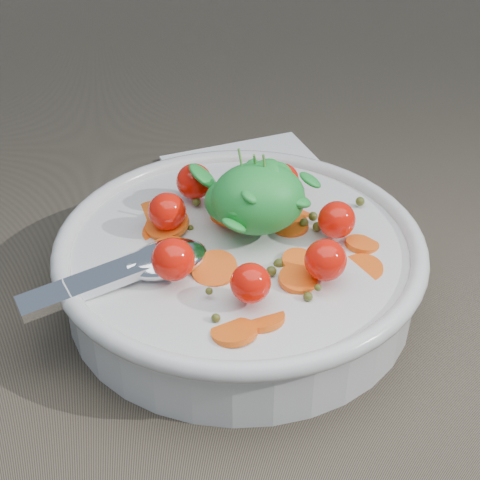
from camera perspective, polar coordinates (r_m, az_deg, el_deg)
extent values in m
plane|color=brown|center=(0.64, 2.89, -5.40)|extent=(6.00, 6.00, 0.00)
cylinder|color=silver|center=(0.64, 0.00, -2.41)|extent=(0.30, 0.30, 0.06)
torus|color=silver|center=(0.62, 0.00, -0.31)|extent=(0.31, 0.31, 0.02)
cylinder|color=silver|center=(0.65, 0.00, -4.17)|extent=(0.15, 0.15, 0.01)
cylinder|color=brown|center=(0.64, 0.00, -2.41)|extent=(0.27, 0.27, 0.04)
cylinder|color=orange|center=(0.58, -1.98, -2.28)|extent=(0.04, 0.04, 0.02)
cylinder|color=orange|center=(0.53, -0.46, -7.17)|extent=(0.04, 0.04, 0.01)
cylinder|color=orange|center=(0.55, 1.58, -6.18)|extent=(0.05, 0.05, 0.02)
cylinder|color=orange|center=(0.60, 4.71, -1.79)|extent=(0.04, 0.04, 0.01)
cylinder|color=orange|center=(0.60, 9.33, -2.36)|extent=(0.04, 0.04, 0.01)
cylinder|color=orange|center=(0.64, -6.02, 0.32)|extent=(0.04, 0.04, 0.02)
cylinder|color=orange|center=(0.64, 3.90, 1.07)|extent=(0.04, 0.04, 0.01)
cylinder|color=orange|center=(0.64, -0.76, 1.90)|extent=(0.03, 0.03, 0.01)
cylinder|color=orange|center=(0.69, 0.31, 4.02)|extent=(0.03, 0.04, 0.02)
cylinder|color=orange|center=(0.65, 2.32, 2.69)|extent=(0.05, 0.05, 0.01)
cylinder|color=orange|center=(0.63, -5.67, 1.25)|extent=(0.05, 0.05, 0.02)
cylinder|color=orange|center=(0.67, 4.81, 2.29)|extent=(0.04, 0.04, 0.02)
cylinder|color=orange|center=(0.63, 9.45, -0.35)|extent=(0.03, 0.03, 0.01)
cylinder|color=orange|center=(0.65, -0.86, 2.08)|extent=(0.04, 0.04, 0.01)
cylinder|color=orange|center=(0.66, -0.13, 2.68)|extent=(0.05, 0.05, 0.02)
cylinder|color=orange|center=(0.71, 3.66, 4.35)|extent=(0.05, 0.05, 0.01)
cylinder|color=orange|center=(0.58, 4.51, -3.07)|extent=(0.04, 0.04, 0.01)
cylinder|color=orange|center=(0.61, -5.50, -0.49)|extent=(0.03, 0.03, 0.01)
cylinder|color=orange|center=(0.66, -7.11, 1.89)|extent=(0.04, 0.04, 0.01)
sphere|color=#494E1A|center=(0.64, 4.99, 1.34)|extent=(0.01, 0.01, 0.01)
sphere|color=#494E1A|center=(0.66, -3.40, 2.98)|extent=(0.01, 0.01, 0.01)
sphere|color=#494E1A|center=(0.63, 6.03, 1.03)|extent=(0.01, 0.01, 0.01)
sphere|color=#494E1A|center=(0.64, -3.88, 0.91)|extent=(0.01, 0.01, 0.01)
sphere|color=#494E1A|center=(0.67, -5.54, 2.29)|extent=(0.01, 0.01, 0.01)
sphere|color=#494E1A|center=(0.60, 3.04, -1.88)|extent=(0.01, 0.01, 0.01)
sphere|color=#494E1A|center=(0.60, -4.00, -1.48)|extent=(0.01, 0.01, 0.01)
sphere|color=#494E1A|center=(0.63, -5.47, 0.98)|extent=(0.01, 0.01, 0.01)
sphere|color=#494E1A|center=(0.56, 5.30, -4.39)|extent=(0.01, 0.01, 0.01)
sphere|color=#494E1A|center=(0.64, 5.69, 1.83)|extent=(0.01, 0.01, 0.01)
sphere|color=#494E1A|center=(0.54, -1.89, -6.06)|extent=(0.01, 0.01, 0.01)
sphere|color=#494E1A|center=(0.67, 9.30, 2.98)|extent=(0.01, 0.01, 0.01)
sphere|color=#494E1A|center=(0.56, -2.41, -3.99)|extent=(0.01, 0.01, 0.01)
sphere|color=#494E1A|center=(0.56, 6.06, -3.69)|extent=(0.01, 0.01, 0.01)
sphere|color=#494E1A|center=(0.58, 2.45, -2.43)|extent=(0.01, 0.01, 0.01)
sphere|color=red|center=(0.62, 7.51, 1.57)|extent=(0.03, 0.03, 0.03)
sphere|color=red|center=(0.67, 3.31, 4.67)|extent=(0.03, 0.03, 0.03)
sphere|color=red|center=(0.66, -3.57, 4.56)|extent=(0.03, 0.03, 0.03)
sphere|color=red|center=(0.62, -5.68, 2.22)|extent=(0.03, 0.03, 0.03)
sphere|color=red|center=(0.57, -5.21, -1.51)|extent=(0.03, 0.03, 0.03)
sphere|color=red|center=(0.54, 0.82, -3.36)|extent=(0.03, 0.03, 0.03)
sphere|color=red|center=(0.57, 6.65, -1.56)|extent=(0.03, 0.03, 0.03)
ellipsoid|color=green|center=(0.61, 1.42, 3.26)|extent=(0.08, 0.07, 0.06)
ellipsoid|color=green|center=(0.62, -0.68, 3.05)|extent=(0.05, 0.05, 0.04)
ellipsoid|color=green|center=(0.63, 3.05, 5.10)|extent=(0.04, 0.03, 0.03)
ellipsoid|color=green|center=(0.62, -0.83, 4.80)|extent=(0.02, 0.02, 0.02)
ellipsoid|color=green|center=(0.62, 0.69, 5.31)|extent=(0.02, 0.02, 0.02)
ellipsoid|color=green|center=(0.60, 3.54, 4.14)|extent=(0.02, 0.02, 0.01)
ellipsoid|color=green|center=(0.60, -0.17, 3.53)|extent=(0.02, 0.03, 0.03)
ellipsoid|color=green|center=(0.61, 1.98, 5.48)|extent=(0.04, 0.04, 0.02)
ellipsoid|color=green|center=(0.58, -0.47, 1.15)|extent=(0.02, 0.02, 0.02)
ellipsoid|color=green|center=(0.59, -0.27, 2.69)|extent=(0.02, 0.02, 0.02)
ellipsoid|color=green|center=(0.61, 5.47, 4.65)|extent=(0.03, 0.03, 0.02)
ellipsoid|color=green|center=(0.65, -2.91, 4.99)|extent=(0.04, 0.04, 0.03)
ellipsoid|color=green|center=(0.62, 0.97, 5.68)|extent=(0.02, 0.02, 0.02)
ellipsoid|color=green|center=(0.60, 0.74, 3.13)|extent=(0.02, 0.02, 0.02)
ellipsoid|color=green|center=(0.60, -0.45, 2.67)|extent=(0.03, 0.02, 0.02)
ellipsoid|color=green|center=(0.60, 1.23, 2.59)|extent=(0.03, 0.03, 0.01)
ellipsoid|color=green|center=(0.65, -0.47, 4.46)|extent=(0.04, 0.03, 0.02)
ellipsoid|color=green|center=(0.60, 2.14, 3.39)|extent=(0.03, 0.03, 0.02)
ellipsoid|color=green|center=(0.60, 1.69, 5.01)|extent=(0.04, 0.03, 0.03)
ellipsoid|color=green|center=(0.60, 2.45, 3.71)|extent=(0.02, 0.02, 0.02)
ellipsoid|color=green|center=(0.61, 1.19, 4.29)|extent=(0.02, 0.03, 0.02)
ellipsoid|color=green|center=(0.60, 4.41, 3.07)|extent=(0.03, 0.03, 0.02)
ellipsoid|color=green|center=(0.58, 0.83, 3.42)|extent=(0.02, 0.02, 0.02)
ellipsoid|color=green|center=(0.63, 3.23, 4.10)|extent=(0.04, 0.04, 0.03)
ellipsoid|color=green|center=(0.60, 0.30, 3.86)|extent=(0.04, 0.04, 0.03)
cylinder|color=#4C8C33|center=(0.61, 0.34, 4.77)|extent=(0.01, 0.02, 0.05)
cylinder|color=#4C8C33|center=(0.60, 2.10, 4.35)|extent=(0.01, 0.01, 0.05)
cylinder|color=#4C8C33|center=(0.61, 1.32, 5.00)|extent=(0.01, 0.02, 0.05)
ellipsoid|color=silver|center=(0.59, -5.71, -1.49)|extent=(0.08, 0.07, 0.02)
cube|color=silver|center=(0.58, -10.65, -3.00)|extent=(0.13, 0.06, 0.02)
cylinder|color=silver|center=(0.59, -7.67, -1.98)|extent=(0.03, 0.02, 0.01)
cube|color=white|center=(0.82, 0.84, 5.06)|extent=(0.20, 0.18, 0.01)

